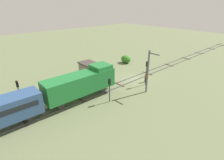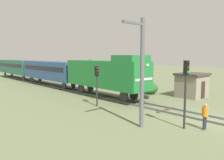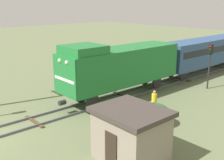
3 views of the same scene
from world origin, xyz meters
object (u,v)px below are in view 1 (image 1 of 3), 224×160
at_px(traffic_signal_near, 147,69).
at_px(worker_by_signal, 72,83).
at_px(traffic_signal_far, 18,89).
at_px(traffic_signal_mid, 110,86).
at_px(worker_near_track, 146,77).
at_px(locomotive, 82,83).
at_px(relay_hut, 88,69).
at_px(catenary_mast, 148,71).

bearing_deg(traffic_signal_near, worker_by_signal, 55.48).
xyz_separation_m(traffic_signal_far, worker_by_signal, (0.60, -8.31, -1.88)).
bearing_deg(traffic_signal_near, traffic_signal_mid, 91.31).
xyz_separation_m(traffic_signal_mid, worker_near_track, (1.00, -9.72, -1.63)).
xyz_separation_m(locomotive, traffic_signal_near, (-3.20, -11.32, 0.28)).
bearing_deg(traffic_signal_near, relay_hut, 25.27).
height_order(locomotive, catenary_mast, catenary_mast).
bearing_deg(worker_near_track, traffic_signal_mid, 45.96).
xyz_separation_m(traffic_signal_far, worker_near_track, (-6.00, -20.03, -1.88)).
height_order(worker_by_signal, catenary_mast, catenary_mast).
bearing_deg(traffic_signal_far, catenary_mast, -117.05).
distance_m(traffic_signal_near, worker_near_track, 2.41).
relative_size(locomotive, worker_by_signal, 6.82).
relative_size(traffic_signal_near, relay_hut, 1.26).
bearing_deg(worker_by_signal, relay_hut, 24.94).
height_order(worker_near_track, worker_by_signal, same).
xyz_separation_m(traffic_signal_near, worker_near_track, (0.80, -0.96, -2.06)).
height_order(traffic_signal_near, traffic_signal_mid, traffic_signal_near).
relative_size(locomotive, relay_hut, 3.31).
xyz_separation_m(locomotive, worker_near_track, (-2.40, -12.28, -1.78)).
distance_m(locomotive, catenary_mast, 10.58).
height_order(worker_near_track, catenary_mast, catenary_mast).
distance_m(locomotive, traffic_signal_near, 11.77).
distance_m(traffic_signal_near, relay_hut, 11.95).
distance_m(traffic_signal_near, traffic_signal_mid, 8.77).
distance_m(catenary_mast, relay_hut, 13.13).
distance_m(locomotive, traffic_signal_far, 8.55).
bearing_deg(traffic_signal_far, locomotive, -114.92).
distance_m(locomotive, relay_hut, 9.87).
xyz_separation_m(traffic_signal_mid, catenary_mast, (-1.67, -6.66, 1.15)).
bearing_deg(traffic_signal_near, locomotive, 74.22).
bearing_deg(worker_near_track, locomotive, 29.03).
xyz_separation_m(traffic_signal_far, relay_hut, (3.90, -14.02, -1.48)).
bearing_deg(traffic_signal_far, traffic_signal_mid, -124.17).
height_order(traffic_signal_mid, worker_by_signal, traffic_signal_mid).
relative_size(locomotive, traffic_signal_mid, 3.09).
distance_m(traffic_signal_near, worker_by_signal, 13.22).
relative_size(traffic_signal_near, traffic_signal_mid, 1.18).
distance_m(worker_near_track, catenary_mast, 4.92).
distance_m(worker_by_signal, relay_hut, 6.61).
bearing_deg(traffic_signal_mid, locomotive, 37.02).
xyz_separation_m(traffic_signal_near, traffic_signal_far, (6.80, 19.07, -0.18)).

